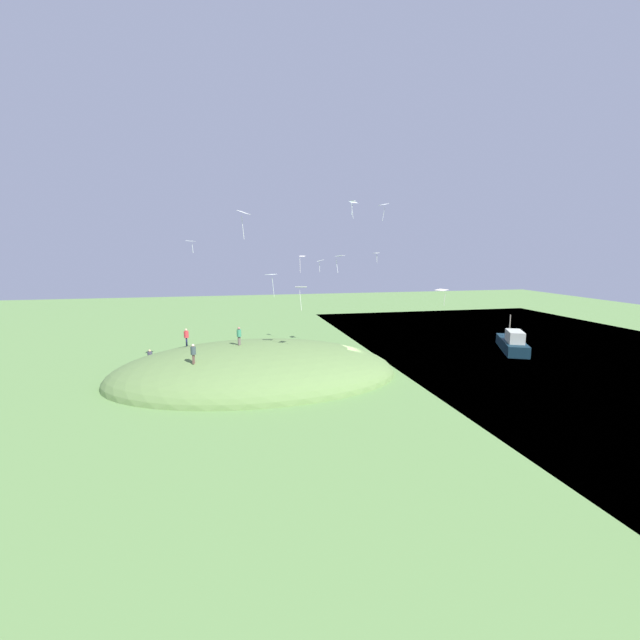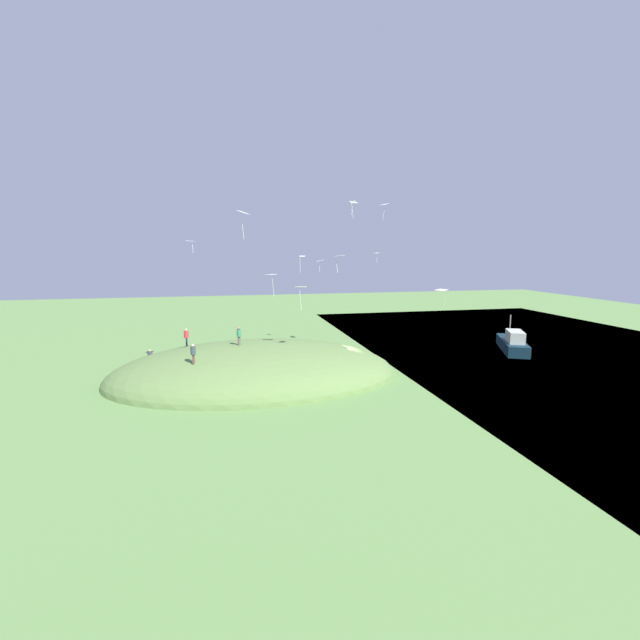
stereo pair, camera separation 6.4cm
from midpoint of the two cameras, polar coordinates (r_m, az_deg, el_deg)
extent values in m
plane|color=#5F8846|center=(44.95, 3.37, -6.62)|extent=(160.00, 160.00, 0.00)
cube|color=#285567|center=(58.55, 30.30, -4.38)|extent=(44.45, 80.00, 0.40)
ellipsoid|color=#607F44|center=(43.35, -8.37, -7.30)|extent=(27.59, 17.86, 6.68)
cube|color=#0F2834|center=(58.73, 23.52, -3.00)|extent=(5.90, 8.90, 1.31)
cube|color=#B0B6A7|center=(57.22, 23.84, -1.96)|extent=(2.98, 3.81, 1.35)
cylinder|color=gray|center=(60.48, 23.28, -0.68)|extent=(0.14, 0.14, 2.79)
cube|color=#5D504C|center=(41.91, -10.44, -2.67)|extent=(0.26, 0.21, 0.82)
cylinder|color=#37825D|center=(41.77, -10.47, -1.67)|extent=(0.56, 0.56, 0.65)
sphere|color=#A0695D|center=(41.69, -10.48, -1.07)|extent=(0.25, 0.25, 0.25)
cube|color=brown|center=(38.59, -16.06, -4.88)|extent=(0.20, 0.27, 0.81)
cylinder|color=#354446|center=(38.42, -16.11, -3.82)|extent=(0.55, 0.55, 0.65)
sphere|color=beige|center=(38.33, -16.14, -3.18)|extent=(0.24, 0.24, 0.24)
cube|color=navy|center=(45.94, -16.89, -2.71)|extent=(0.15, 0.26, 0.83)
cylinder|color=red|center=(45.80, -16.93, -1.79)|extent=(0.47, 0.47, 0.66)
sphere|color=tan|center=(45.72, -16.96, -1.23)|extent=(0.25, 0.25, 0.25)
cube|color=black|center=(50.00, -21.10, -5.11)|extent=(0.28, 0.29, 0.86)
cylinder|color=#413F51|center=(49.83, -21.15, -4.25)|extent=(0.67, 0.67, 0.68)
sphere|color=tan|center=(49.73, -21.18, -3.72)|extent=(0.26, 0.26, 0.26)
cube|color=silver|center=(41.23, 15.33, 3.77)|extent=(1.01, 1.26, 0.13)
cylinder|color=silver|center=(41.33, 15.74, 2.57)|extent=(0.08, 0.08, 1.15)
cube|color=white|center=(41.93, -6.40, 5.87)|extent=(1.19, 1.22, 0.06)
cylinder|color=white|center=(42.25, -6.12, 4.26)|extent=(0.22, 0.19, 1.90)
cube|color=white|center=(49.89, 8.16, 14.55)|extent=(0.92, 1.14, 0.20)
cylinder|color=white|center=(49.99, 8.17, 13.40)|extent=(0.21, 0.19, 1.46)
cube|color=white|center=(39.57, -2.52, 4.29)|extent=(1.12, 0.87, 0.13)
cylinder|color=white|center=(39.47, -2.57, 2.56)|extent=(0.17, 0.21, 1.84)
cube|color=white|center=(40.06, 0.03, 7.69)|extent=(0.80, 0.95, 0.18)
cylinder|color=white|center=(40.32, -0.11, 6.81)|extent=(0.07, 0.14, 0.84)
cube|color=white|center=(44.35, -16.40, 9.77)|extent=(0.87, 1.12, 0.09)
cylinder|color=white|center=(44.13, -16.16, 8.88)|extent=(0.08, 0.05, 0.89)
cube|color=silver|center=(48.42, 7.24, 8.58)|extent=(0.63, 0.83, 0.06)
cylinder|color=silver|center=(48.45, 7.31, 7.86)|extent=(0.06, 0.04, 0.83)
cube|color=silver|center=(34.58, -9.87, 13.52)|extent=(1.08, 1.28, 0.28)
cylinder|color=silver|center=(34.65, -9.99, 11.63)|extent=(0.19, 0.11, 1.71)
cube|color=white|center=(51.10, 4.21, 15.08)|extent=(0.70, 0.73, 0.07)
cylinder|color=white|center=(50.76, 4.15, 13.94)|extent=(0.28, 0.05, 1.78)
cube|color=white|center=(47.64, 4.28, 14.92)|extent=(0.98, 0.81, 0.21)
cylinder|color=white|center=(47.53, 4.11, 14.04)|extent=(0.11, 0.06, 1.06)
cube|color=white|center=(36.26, 2.56, 8.28)|extent=(0.95, 1.02, 0.10)
cylinder|color=white|center=(36.44, 2.15, 7.03)|extent=(0.15, 0.19, 1.17)
cube|color=silver|center=(47.57, -2.36, 8.23)|extent=(0.74, 0.65, 0.11)
cylinder|color=silver|center=(47.33, -2.63, 7.09)|extent=(0.04, 0.21, 1.57)
camera|label=1|loc=(0.03, -90.04, -0.01)|focal=24.78mm
camera|label=2|loc=(0.03, 89.96, 0.01)|focal=24.78mm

